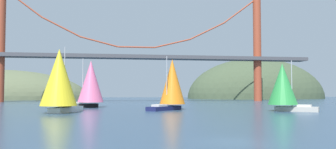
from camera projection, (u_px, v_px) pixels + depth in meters
ground_plane at (233, 142)px, 23.32m from camera, size 360.00×360.00×0.00m
headland_left at (0, 99)px, 147.68m from camera, size 74.01×44.00×25.26m
headland_right at (256, 99)px, 165.98m from camera, size 66.38×44.00×38.37m
suspension_bridge at (136, 53)px, 117.80m from camera, size 122.79×6.00×37.15m
sailboat_pink_spinnaker at (90, 83)px, 73.51m from camera, size 9.85×6.94×10.31m
sailboat_yellow_sail at (59, 79)px, 54.94m from camera, size 7.35×10.43×10.67m
sailboat_orange_sail at (172, 83)px, 64.95m from camera, size 8.82×9.09×9.90m
sailboat_green_sail at (283, 86)px, 60.09m from camera, size 8.74×7.87×8.71m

